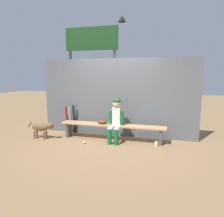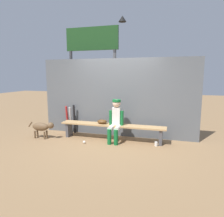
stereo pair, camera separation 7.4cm
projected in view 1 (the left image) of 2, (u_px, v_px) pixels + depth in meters
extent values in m
plane|color=olive|center=(112.00, 140.00, 5.91)|extent=(30.00, 30.00, 0.00)
cube|color=#595E63|center=(116.00, 98.00, 6.17)|extent=(4.68, 0.03, 2.29)
cube|color=tan|center=(112.00, 125.00, 5.84)|extent=(2.98, 0.36, 0.04)
cube|color=#4C4C51|center=(69.00, 130.00, 6.23)|extent=(0.08, 0.29, 0.41)
cube|color=#4C4C51|center=(161.00, 137.00, 5.51)|extent=(0.08, 0.29, 0.41)
cube|color=silver|center=(116.00, 116.00, 5.76)|extent=(0.22, 0.13, 0.48)
sphere|color=beige|center=(117.00, 103.00, 5.70)|extent=(0.22, 0.22, 0.22)
cylinder|color=#14662D|center=(117.00, 101.00, 5.69)|extent=(0.23, 0.23, 0.06)
cylinder|color=silver|center=(111.00, 127.00, 5.65)|extent=(0.13, 0.38, 0.13)
cylinder|color=#14662D|center=(110.00, 137.00, 5.50)|extent=(0.11, 0.11, 0.41)
cylinder|color=#14662D|center=(111.00, 118.00, 5.79)|extent=(0.09, 0.09, 0.41)
cylinder|color=silver|center=(118.00, 128.00, 5.60)|extent=(0.13, 0.38, 0.13)
cylinder|color=#14662D|center=(116.00, 137.00, 5.45)|extent=(0.11, 0.11, 0.41)
cylinder|color=#14662D|center=(122.00, 118.00, 5.71)|extent=(0.09, 0.09, 0.41)
ellipsoid|color=#593819|center=(102.00, 122.00, 5.90)|extent=(0.28, 0.20, 0.12)
cylinder|color=black|center=(74.00, 119.00, 6.53)|extent=(0.08, 0.15, 0.90)
cylinder|color=#B7B7BC|center=(70.00, 120.00, 6.53)|extent=(0.11, 0.22, 0.84)
cylinder|color=#B22323|center=(67.00, 119.00, 6.61)|extent=(0.08, 0.16, 0.85)
sphere|color=white|center=(84.00, 142.00, 5.59)|extent=(0.07, 0.07, 0.07)
cylinder|color=silver|center=(156.00, 144.00, 5.41)|extent=(0.08, 0.08, 0.11)
cylinder|color=silver|center=(113.00, 122.00, 5.85)|extent=(0.08, 0.08, 0.11)
cylinder|color=#3F3F42|center=(71.00, 90.00, 7.20)|extent=(0.10, 0.10, 2.61)
cylinder|color=#3F3F42|center=(114.00, 91.00, 6.79)|extent=(0.10, 0.10, 2.61)
cube|color=#1E471E|center=(91.00, 39.00, 6.73)|extent=(1.77, 0.08, 0.73)
cone|color=black|center=(122.00, 19.00, 6.28)|extent=(0.24, 0.24, 0.18)
ellipsoid|color=brown|center=(40.00, 127.00, 5.99)|extent=(0.52, 0.20, 0.24)
sphere|color=brown|center=(50.00, 126.00, 5.89)|extent=(0.18, 0.18, 0.18)
cylinder|color=brown|center=(30.00, 124.00, 6.08)|extent=(0.15, 0.04, 0.16)
cylinder|color=brown|center=(47.00, 135.00, 6.05)|extent=(0.05, 0.05, 0.22)
cylinder|color=brown|center=(44.00, 136.00, 5.93)|extent=(0.05, 0.05, 0.22)
cylinder|color=brown|center=(37.00, 134.00, 6.13)|extent=(0.05, 0.05, 0.22)
cylinder|color=brown|center=(34.00, 135.00, 6.02)|extent=(0.05, 0.05, 0.22)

